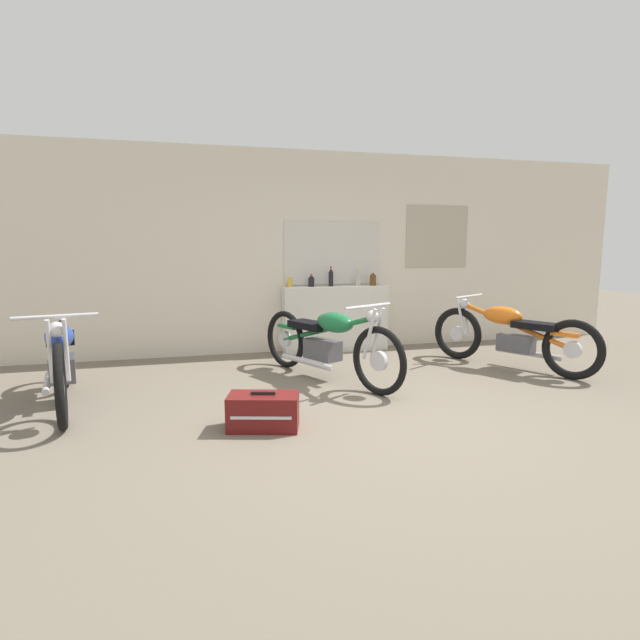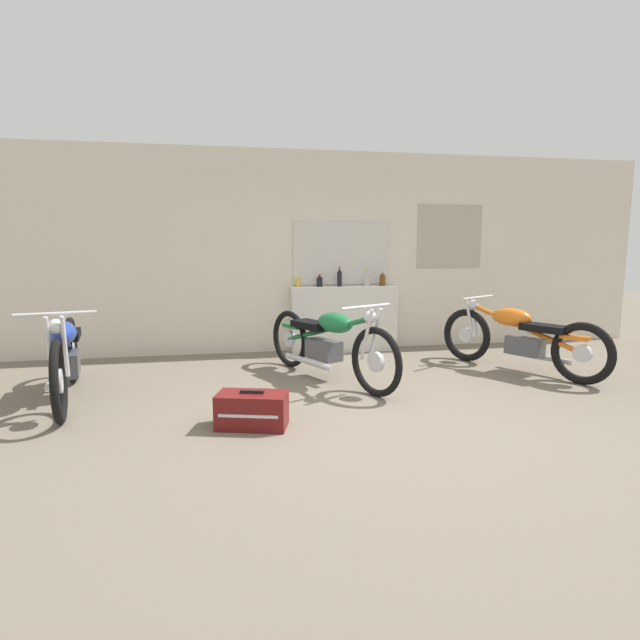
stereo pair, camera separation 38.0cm
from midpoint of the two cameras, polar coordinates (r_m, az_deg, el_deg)
ground_plane at (r=4.37m, az=10.26°, el=-11.70°), size 24.00×24.00×0.00m
wall_back at (r=7.13m, az=1.59°, el=7.73°), size 10.00×0.07×2.80m
sill_counter at (r=7.11m, az=4.28°, el=0.12°), size 1.51×0.28×0.93m
bottle_leftmost at (r=6.95m, az=-0.96°, el=4.40°), size 0.06×0.06×0.16m
bottle_left_center at (r=6.99m, az=1.52°, el=4.47°), size 0.08×0.08×0.17m
bottle_center at (r=7.04m, az=3.79°, el=4.86°), size 0.07×0.07×0.28m
bottle_right_center at (r=7.11m, az=6.88°, el=4.65°), size 0.08×0.08×0.22m
bottle_rightmost at (r=7.20m, az=8.66°, el=4.60°), size 0.09×0.09×0.21m
motorcycle_green at (r=5.56m, az=2.82°, el=-2.45°), size 1.10×2.05×0.91m
motorcycle_orange at (r=6.46m, az=23.44°, el=-1.83°), size 1.13×1.91×0.86m
motorcycle_blue at (r=5.33m, az=-25.33°, el=-3.70°), size 0.70×2.05×0.94m
hard_case_darkred at (r=4.22m, az=-5.18°, el=-10.25°), size 0.64×0.45×0.31m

